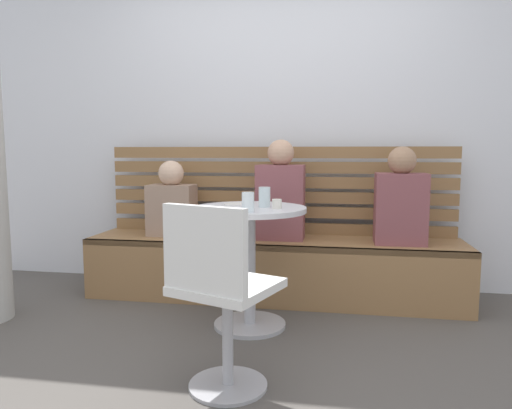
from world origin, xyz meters
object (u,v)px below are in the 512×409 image
person_adult (281,195)px  cup_glass_tall (264,197)px  cup_espresso_small (277,204)px  white_chair (219,291)px  plate_small (238,204)px  booth_bench (273,268)px  person_child_middle (401,201)px  person_child_left (172,203)px  cup_water_clear (248,202)px  cafe_table (250,243)px

person_adult → cup_glass_tall: size_ratio=5.97×
person_adult → cup_espresso_small: person_adult is taller
white_chair → cup_espresso_small: size_ratio=15.18×
white_chair → plate_small: white_chair is taller
booth_bench → white_chair: 1.42m
cup_glass_tall → booth_bench: bearing=92.7°
person_child_middle → cup_espresso_small: bearing=-141.7°
cup_glass_tall → plate_small: bearing=161.2°
white_chair → person_child_left: bearing=117.2°
white_chair → cup_water_clear: 0.66m
white_chair → plate_small: 0.93m
person_adult → plate_small: (-0.20, -0.52, -0.01)m
cup_water_clear → plate_small: cup_water_clear is taller
person_adult → cafe_table: bearing=-100.8°
person_adult → cup_water_clear: person_adult is taller
cup_water_clear → plate_small: bearing=111.9°
person_child_left → cup_espresso_small: (0.88, -0.66, 0.08)m
cafe_table → person_child_left: bearing=139.5°
white_chair → cup_espresso_small: (0.15, 0.76, 0.30)m
plate_small → person_child_middle: bearing=25.1°
cup_glass_tall → plate_small: cup_glass_tall is taller
booth_bench → cafe_table: bearing=-95.9°
booth_bench → cup_espresso_small: (0.11, -0.64, 0.55)m
person_adult → plate_small: 0.56m
booth_bench → person_child_middle: (0.88, -0.03, 0.51)m
person_adult → plate_small: size_ratio=4.21×
cafe_table → cup_espresso_small: cup_espresso_small is taller
person_adult → person_child_middle: size_ratio=1.08×
cup_water_clear → cafe_table: bearing=98.4°
person_adult → person_child_middle: bearing=-2.8°
cup_espresso_small → plate_small: size_ratio=0.33×
cafe_table → cup_glass_tall: size_ratio=6.17×
cafe_table → white_chair: white_chair is taller
person_child_left → cup_glass_tall: size_ratio=4.70×
person_adult → plate_small: bearing=-111.2°
person_child_left → cup_water_clear: 1.13m
cafe_table → plate_small: bearing=140.8°
person_child_left → cup_water_clear: bearing=-48.5°
cafe_table → person_child_middle: 1.11m
white_chair → person_child_left: size_ratio=1.51×
booth_bench → person_adult: (0.05, 0.01, 0.54)m
white_chair → cup_espresso_small: bearing=78.5°
cup_espresso_small → cup_glass_tall: (-0.08, 0.07, 0.03)m
cup_espresso_small → plate_small: cup_espresso_small is taller
cafe_table → plate_small: 0.25m
cup_water_clear → person_child_middle: bearing=41.1°
person_child_middle → plate_small: (-1.03, -0.48, 0.01)m
person_adult → cup_water_clear: 0.84m
plate_small → cup_espresso_small: bearing=-25.8°
person_child_middle → cup_glass_tall: size_ratio=5.54×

